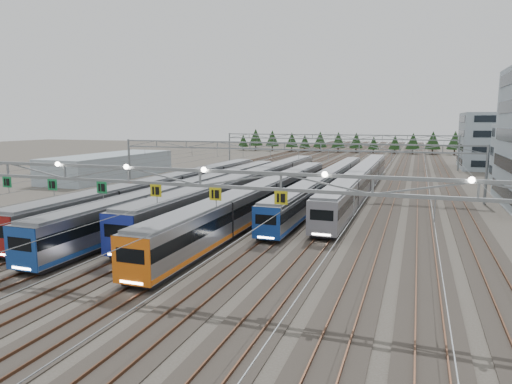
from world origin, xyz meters
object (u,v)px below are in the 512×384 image
(west_shed, at_px, (110,166))
(train_b, at_px, (198,193))
(gantry_far, at_px, (335,141))
(train_e, at_px, (327,183))
(gantry_mid, at_px, (284,152))
(gantry_near, at_px, (127,178))
(train_d, at_px, (265,197))
(train_c, at_px, (253,185))
(train_a, at_px, (173,189))
(train_f, at_px, (361,180))

(west_shed, bearing_deg, train_b, -37.30)
(gantry_far, distance_m, west_shed, 53.24)
(train_e, height_order, gantry_mid, gantry_mid)
(gantry_near, relative_size, gantry_mid, 1.00)
(train_d, xyz_separation_m, train_e, (4.50, 15.89, -0.14))
(train_c, xyz_separation_m, west_shed, (-35.63, 15.61, 0.06))
(train_c, bearing_deg, train_d, -61.48)
(train_b, height_order, train_d, train_d)
(train_e, bearing_deg, train_a, -141.84)
(gantry_mid, bearing_deg, train_a, -128.13)
(west_shed, bearing_deg, gantry_far, 44.47)
(gantry_mid, bearing_deg, west_shed, 168.34)
(train_b, height_order, train_f, train_f)
(train_b, relative_size, train_e, 0.94)
(train_d, xyz_separation_m, gantry_near, (-2.30, -24.04, 4.96))
(train_f, bearing_deg, gantry_near, -104.61)
(train_c, distance_m, gantry_mid, 9.11)
(train_a, xyz_separation_m, train_c, (9.00, 6.54, 0.08))
(train_e, distance_m, gantry_near, 40.82)
(train_c, relative_size, gantry_near, 1.10)
(train_e, distance_m, gantry_mid, 8.06)
(train_a, distance_m, gantry_mid, 18.70)
(west_shed, bearing_deg, gantry_mid, -11.66)
(gantry_mid, bearing_deg, gantry_far, 90.00)
(train_e, distance_m, west_shed, 45.34)
(train_b, distance_m, train_d, 9.00)
(train_b, bearing_deg, gantry_far, 83.68)
(train_b, bearing_deg, train_f, 46.74)
(train_b, bearing_deg, gantry_mid, 66.99)
(train_e, height_order, west_shed, west_shed)
(train_d, bearing_deg, train_c, 118.52)
(train_b, xyz_separation_m, train_d, (9.00, -0.18, 0.01))
(train_b, bearing_deg, train_a, 160.84)
(train_d, bearing_deg, gantry_mid, 97.97)
(train_c, distance_m, gantry_far, 53.01)
(gantry_near, bearing_deg, train_a, 113.48)
(train_a, bearing_deg, gantry_near, -66.52)
(train_b, height_order, train_e, train_b)
(train_d, height_order, west_shed, west_shed)
(train_e, relative_size, gantry_mid, 1.04)
(train_e, xyz_separation_m, gantry_near, (-6.80, -39.93, 5.10))
(train_f, xyz_separation_m, gantry_far, (-11.25, 41.77, 4.22))
(train_b, bearing_deg, train_d, -1.15)
(train_e, xyz_separation_m, gantry_far, (-6.75, 45.19, 4.40))
(train_c, xyz_separation_m, train_d, (4.50, -8.28, -0.13))
(train_e, height_order, gantry_far, gantry_far)
(train_b, bearing_deg, gantry_near, -74.53)
(train_a, height_order, train_f, train_a)
(train_d, distance_m, gantry_mid, 16.78)
(train_b, bearing_deg, west_shed, 142.70)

